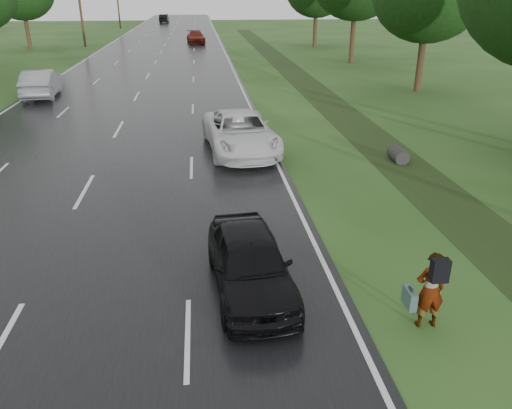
{
  "coord_description": "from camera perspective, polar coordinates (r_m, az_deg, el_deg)",
  "views": [
    {
      "loc": [
        3.94,
        -7.84,
        6.16
      ],
      "look_at": [
        5.19,
        3.34,
        1.3
      ],
      "focal_mm": 35.0,
      "sensor_mm": 36.0,
      "label": 1
    }
  ],
  "objects": [
    {
      "name": "pedestrian",
      "position": [
        10.31,
        19.21,
        -9.13
      ],
      "size": [
        0.73,
        0.66,
        1.64
      ],
      "rotation": [
        0.0,
        0.0,
        3.13
      ],
      "color": "#A5998C",
      "rests_on": "ground"
    },
    {
      "name": "dark_sedan",
      "position": [
        10.86,
        -0.67,
        -6.62
      ],
      "size": [
        1.93,
        4.16,
        1.38
      ],
      "primitive_type": "imported",
      "rotation": [
        0.0,
        0.0,
        0.07
      ],
      "color": "black",
      "rests_on": "road"
    },
    {
      "name": "edge_stripe_west",
      "position": [
        54.26,
        -18.41,
        15.75
      ],
      "size": [
        0.12,
        180.0,
        0.01
      ],
      "primitive_type": "cube",
      "color": "silver",
      "rests_on": "road"
    },
    {
      "name": "edge_stripe_east",
      "position": [
        53.27,
        -3.45,
        16.72
      ],
      "size": [
        0.12,
        180.0,
        0.01
      ],
      "primitive_type": "cube",
      "color": "silver",
      "rests_on": "road"
    },
    {
      "name": "white_pickup",
      "position": [
        20.47,
        -1.81,
        8.24
      ],
      "size": [
        3.11,
        5.87,
        1.57
      ],
      "primitive_type": "imported",
      "rotation": [
        0.0,
        0.0,
        0.09
      ],
      "color": "silver",
      "rests_on": "road"
    },
    {
      "name": "road",
      "position": [
        53.34,
        -11.01,
        16.33
      ],
      "size": [
        14.0,
        180.0,
        0.04
      ],
      "primitive_type": "cube",
      "color": "black",
      "rests_on": "ground"
    },
    {
      "name": "far_car_dark",
      "position": [
        108.85,
        -10.46,
        20.19
      ],
      "size": [
        1.78,
        4.84,
        1.58
      ],
      "primitive_type": "imported",
      "rotation": [
        0.0,
        0.0,
        3.12
      ],
      "color": "black",
      "rests_on": "road"
    },
    {
      "name": "drainage_ditch",
      "position": [
        28.27,
        9.45,
        10.53
      ],
      "size": [
        2.2,
        120.0,
        0.56
      ],
      "color": "#213313",
      "rests_on": "ground"
    },
    {
      "name": "center_line",
      "position": [
        53.34,
        -11.02,
        16.36
      ],
      "size": [
        0.12,
        180.0,
        0.01
      ],
      "primitive_type": "cube",
      "color": "silver",
      "rests_on": "road"
    },
    {
      "name": "far_car_red",
      "position": [
        65.46,
        -6.9,
        18.46
      ],
      "size": [
        2.45,
        5.11,
        1.44
      ],
      "primitive_type": "imported",
      "rotation": [
        0.0,
        0.0,
        0.09
      ],
      "color": "maroon",
      "rests_on": "road"
    },
    {
      "name": "silver_sedan",
      "position": [
        34.24,
        -23.34,
        12.61
      ],
      "size": [
        2.21,
        5.15,
        1.65
      ],
      "primitive_type": "imported",
      "rotation": [
        0.0,
        0.0,
        3.24
      ],
      "color": "gray",
      "rests_on": "road"
    }
  ]
}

